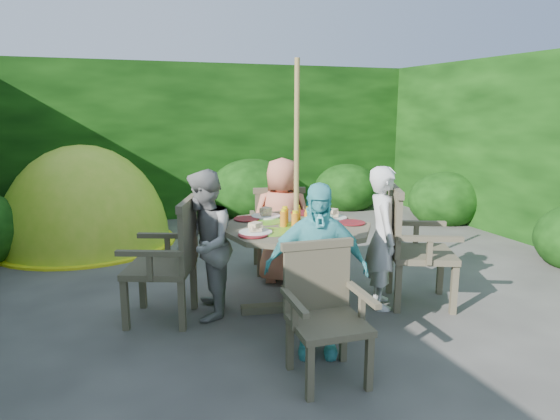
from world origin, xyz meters
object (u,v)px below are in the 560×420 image
object	(u,v)px
garden_chair_right	(412,245)
child_right	(383,238)
patio_table	(297,239)
garden_chair_front	(324,310)
child_back	(282,220)
parasol_pole	(296,190)
child_left	(204,245)
garden_chair_back	(278,228)
garden_chair_left	(170,259)
dome_tent	(87,244)
child_front	(316,270)

from	to	relation	value
garden_chair_right	child_right	size ratio (longest dim) A/B	0.81
patio_table	garden_chair_front	xyz separation A→B (m)	(-0.24, -1.08, -0.20)
garden_chair_front	child_back	world-z (taller)	child_back
parasol_pole	child_back	size ratio (longest dim) A/B	1.68
patio_table	child_left	xyz separation A→B (m)	(-0.79, 0.16, -0.02)
child_left	child_back	xyz separation A→B (m)	(0.95, 0.62, 0.01)
child_left	garden_chair_front	bearing A→B (deg)	39.33
garden_chair_right	child_right	world-z (taller)	child_right
garden_chair_front	child_right	xyz separation A→B (m)	(1.02, 0.91, 0.18)
garden_chair_front	child_back	size ratio (longest dim) A/B	0.67
patio_table	garden_chair_back	xyz separation A→B (m)	(0.22, 1.07, -0.17)
patio_table	child_right	xyz separation A→B (m)	(0.78, -0.17, -0.02)
garden_chair_left	garden_chair_front	bearing A→B (deg)	55.56
patio_table	garden_chair_front	distance (m)	1.12
garden_chair_left	dome_tent	distance (m)	2.97
garden_chair_left	garden_chair_front	world-z (taller)	garden_chair_left
child_right	child_left	distance (m)	1.60
garden_chair_left	child_left	bearing A→B (deg)	104.00
garden_chair_front	garden_chair_back	bearing A→B (deg)	81.60
garden_chair_right	dome_tent	size ratio (longest dim) A/B	0.40
garden_chair_right	child_right	xyz separation A→B (m)	(-0.29, 0.04, 0.09)
garden_chair_back	child_back	world-z (taller)	child_back
child_right	child_front	xyz separation A→B (m)	(-0.95, -0.62, -0.00)
child_front	garden_chair_front	bearing A→B (deg)	-83.81
patio_table	child_right	size ratio (longest dim) A/B	1.24
child_back	child_left	bearing A→B (deg)	52.51
garden_chair_front	dome_tent	world-z (taller)	dome_tent
garden_chair_back	child_left	xyz separation A→B (m)	(-1.01, -0.91, 0.15)
garden_chair_back	dome_tent	bearing A→B (deg)	-31.61
garden_chair_right	garden_chair_left	xyz separation A→B (m)	(-2.14, 0.41, -0.02)
garden_chair_back	child_back	distance (m)	0.33
child_back	patio_table	bearing A→B (deg)	97.84
dome_tent	child_front	bearing A→B (deg)	-78.81
garden_chair_right	garden_chair_back	xyz separation A→B (m)	(-0.84, 1.28, -0.06)
child_right	dome_tent	size ratio (longest dim) A/B	0.49
patio_table	garden_chair_left	bearing A→B (deg)	169.03
child_left	dome_tent	bearing A→B (deg)	-145.41
parasol_pole	garden_chair_front	xyz separation A→B (m)	(-0.24, -1.08, -0.63)
garden_chair_left	parasol_pole	bearing A→B (deg)	101.59
child_back	dome_tent	size ratio (longest dim) A/B	0.49
garden_chair_front	child_back	xyz separation A→B (m)	(0.40, 1.86, 0.19)
garden_chair_left	child_right	world-z (taller)	child_right
garden_chair_front	child_right	world-z (taller)	child_right
garden_chair_right	dome_tent	world-z (taller)	dome_tent
child_front	garden_chair_right	bearing A→B (deg)	45.27
garden_chair_front	child_front	bearing A→B (deg)	79.76
child_back	dome_tent	bearing A→B (deg)	-30.06
parasol_pole	garden_chair_left	xyz separation A→B (m)	(-1.07, 0.21, -0.56)
garden_chair_back	child_left	distance (m)	1.36
parasol_pole	garden_chair_left	world-z (taller)	parasol_pole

